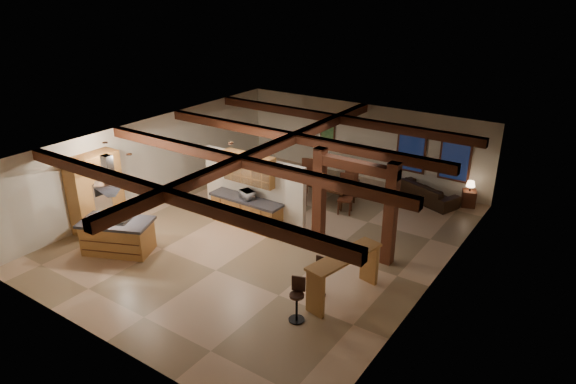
% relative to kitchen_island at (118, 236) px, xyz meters
% --- Properties ---
extents(ground, '(12.00, 12.00, 0.00)m').
position_rel_kitchen_island_xyz_m(ground, '(2.97, 3.25, -0.49)').
color(ground, tan).
rests_on(ground, ground).
extents(room_walls, '(12.00, 12.00, 12.00)m').
position_rel_kitchen_island_xyz_m(room_walls, '(2.97, 3.25, 1.29)').
color(room_walls, beige).
rests_on(room_walls, ground).
extents(ceiling_beams, '(10.00, 12.00, 0.28)m').
position_rel_kitchen_island_xyz_m(ceiling_beams, '(2.97, 3.25, 2.27)').
color(ceiling_beams, '#412110').
rests_on(ceiling_beams, room_walls).
extents(timber_posts, '(2.50, 0.30, 2.90)m').
position_rel_kitchen_island_xyz_m(timber_posts, '(5.47, 3.75, 1.27)').
color(timber_posts, '#412110').
rests_on(timber_posts, ground).
extents(partition_wall, '(3.80, 0.18, 2.20)m').
position_rel_kitchen_island_xyz_m(partition_wall, '(1.97, 3.75, 0.61)').
color(partition_wall, beige).
rests_on(partition_wall, ground).
extents(pantry_cabinet, '(0.67, 1.60, 2.40)m').
position_rel_kitchen_island_xyz_m(pantry_cabinet, '(-1.69, 0.65, 0.71)').
color(pantry_cabinet, olive).
rests_on(pantry_cabinet, ground).
extents(back_counter, '(2.50, 0.66, 0.94)m').
position_rel_kitchen_island_xyz_m(back_counter, '(1.97, 3.36, -0.02)').
color(back_counter, olive).
rests_on(back_counter, ground).
extents(upper_display_cabinet, '(1.80, 0.36, 0.95)m').
position_rel_kitchen_island_xyz_m(upper_display_cabinet, '(1.97, 3.56, 1.36)').
color(upper_display_cabinet, olive).
rests_on(upper_display_cabinet, partition_wall).
extents(range_hood, '(1.10, 1.10, 1.40)m').
position_rel_kitchen_island_xyz_m(range_hood, '(0.00, 0.00, 1.29)').
color(range_hood, silver).
rests_on(range_hood, room_walls).
extents(back_windows, '(2.70, 0.07, 1.70)m').
position_rel_kitchen_island_xyz_m(back_windows, '(5.77, 9.18, 1.01)').
color(back_windows, '#412110').
rests_on(back_windows, room_walls).
extents(framed_art, '(0.65, 0.05, 0.85)m').
position_rel_kitchen_island_xyz_m(framed_art, '(1.47, 9.18, 1.21)').
color(framed_art, '#412110').
rests_on(framed_art, room_walls).
extents(recessed_cans, '(3.16, 2.46, 0.03)m').
position_rel_kitchen_island_xyz_m(recessed_cans, '(0.44, 1.32, 2.38)').
color(recessed_cans, silver).
rests_on(recessed_cans, room_walls).
extents(kitchen_island, '(2.23, 1.76, 0.98)m').
position_rel_kitchen_island_xyz_m(kitchen_island, '(0.00, 0.00, 0.00)').
color(kitchen_island, olive).
rests_on(kitchen_island, ground).
extents(dining_table, '(1.94, 1.15, 0.66)m').
position_rel_kitchen_island_xyz_m(dining_table, '(3.09, 6.40, -0.16)').
color(dining_table, '#412210').
rests_on(dining_table, ground).
extents(sofa, '(2.44, 1.65, 0.66)m').
position_rel_kitchen_island_xyz_m(sofa, '(5.95, 8.41, -0.16)').
color(sofa, black).
rests_on(sofa, ground).
extents(microwave, '(0.56, 0.47, 0.26)m').
position_rel_kitchen_island_xyz_m(microwave, '(2.03, 3.36, 0.58)').
color(microwave, '#AFAEB3').
rests_on(microwave, back_counter).
extents(bar_counter, '(1.00, 2.28, 1.16)m').
position_rel_kitchen_island_xyz_m(bar_counter, '(6.37, 1.61, 0.29)').
color(bar_counter, olive).
rests_on(bar_counter, ground).
extents(side_table, '(0.58, 0.58, 0.57)m').
position_rel_kitchen_island_xyz_m(side_table, '(7.31, 8.80, -0.21)').
color(side_table, '#412110').
rests_on(side_table, ground).
extents(table_lamp, '(0.30, 0.30, 0.35)m').
position_rel_kitchen_island_xyz_m(table_lamp, '(7.31, 8.80, 0.32)').
color(table_lamp, black).
rests_on(table_lamp, side_table).
extents(bar_stool_a, '(0.39, 0.40, 1.07)m').
position_rel_kitchen_island_xyz_m(bar_stool_a, '(5.94, 0.23, 0.05)').
color(bar_stool_a, black).
rests_on(bar_stool_a, ground).
extents(bar_stool_b, '(0.36, 0.36, 1.02)m').
position_rel_kitchen_island_xyz_m(bar_stool_b, '(5.85, 1.36, 0.02)').
color(bar_stool_b, black).
rests_on(bar_stool_b, ground).
extents(dining_chairs, '(2.58, 2.58, 1.33)m').
position_rel_kitchen_island_xyz_m(dining_chairs, '(3.09, 6.40, 0.18)').
color(dining_chairs, '#412110').
rests_on(dining_chairs, ground).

